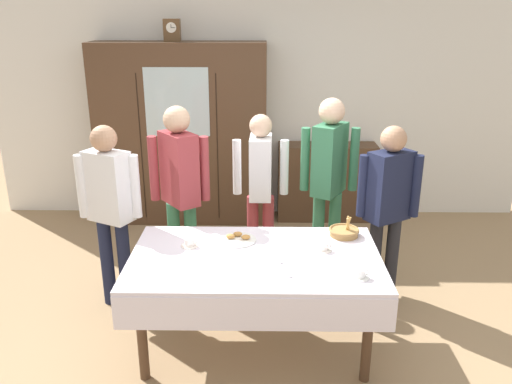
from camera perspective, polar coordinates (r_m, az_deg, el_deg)
ground_plane at (r=4.36m, az=-0.04°, el=-14.81°), size 12.00×12.00×0.00m
back_wall at (r=6.35m, az=0.32°, el=9.45°), size 6.40×0.10×2.70m
dining_table at (r=3.81m, az=-0.09°, el=-8.52°), size 1.82×1.07×0.76m
wall_cabinet at (r=6.19m, az=-8.12°, el=6.21°), size 1.98×0.46×2.11m
mantel_clock at (r=6.04m, az=-9.17°, el=17.09°), size 0.18×0.11×0.24m
bookshelf_low at (r=6.37m, az=7.68°, el=1.10°), size 1.16×0.35×0.93m
book_stack at (r=6.24m, az=7.88°, el=5.42°), size 0.16×0.19×0.06m
tea_cup_center at (r=3.90m, az=7.36°, el=-6.02°), size 0.13×0.13×0.06m
tea_cup_far_left at (r=3.57m, az=11.31°, el=-8.78°), size 0.13×0.13×0.06m
tea_cup_front_edge at (r=3.96m, az=-7.27°, el=-5.57°), size 0.13×0.13×0.06m
bread_basket at (r=4.16m, az=9.61°, el=-4.29°), size 0.24×0.24×0.16m
pastry_plate at (r=4.04m, az=-1.97°, el=-5.14°), size 0.28×0.28×0.05m
spoon_far_left at (r=3.70m, az=2.37°, el=-7.74°), size 0.12×0.02×0.01m
spoon_near_left at (r=3.52m, az=3.40°, el=-9.23°), size 0.12×0.02×0.01m
person_behind_table_right at (r=4.56m, az=-8.34°, el=1.14°), size 0.52×0.41×1.70m
person_near_right_end at (r=4.46m, az=14.26°, el=-0.81°), size 0.52×0.36×1.58m
person_behind_table_left at (r=4.46m, az=-15.71°, el=-0.84°), size 0.52×0.34×1.59m
person_beside_shelf at (r=4.88m, az=0.51°, el=1.39°), size 0.52×0.36×1.56m
person_by_cabinet at (r=4.76m, az=7.98°, el=2.21°), size 0.52×0.41×1.73m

